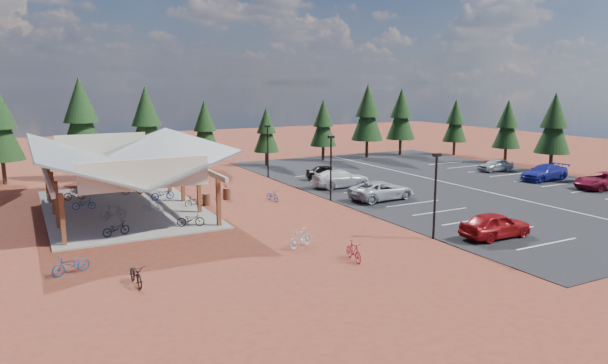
# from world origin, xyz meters

# --- Properties ---
(ground) EXTENTS (140.00, 140.00, 0.00)m
(ground) POSITION_xyz_m (0.00, 0.00, 0.00)
(ground) COLOR maroon
(ground) RESTS_ON ground
(asphalt_lot) EXTENTS (27.00, 44.00, 0.04)m
(asphalt_lot) POSITION_xyz_m (18.50, 3.00, 0.02)
(asphalt_lot) COLOR black
(asphalt_lot) RESTS_ON ground
(concrete_pad) EXTENTS (10.60, 18.60, 0.10)m
(concrete_pad) POSITION_xyz_m (-10.00, 7.00, 0.05)
(concrete_pad) COLOR gray
(concrete_pad) RESTS_ON ground
(bike_pavilion) EXTENTS (11.65, 19.40, 4.97)m
(bike_pavilion) POSITION_xyz_m (-10.00, 7.00, 3.82)
(bike_pavilion) COLOR maroon
(bike_pavilion) RESTS_ON concrete_pad
(lamp_post_0) EXTENTS (0.50, 0.25, 5.14)m
(lamp_post_0) POSITION_xyz_m (5.00, -10.00, 2.98)
(lamp_post_0) COLOR black
(lamp_post_0) RESTS_ON ground
(lamp_post_1) EXTENTS (0.50, 0.25, 5.14)m
(lamp_post_1) POSITION_xyz_m (5.00, 2.00, 2.98)
(lamp_post_1) COLOR black
(lamp_post_1) RESTS_ON ground
(lamp_post_2) EXTENTS (0.50, 0.25, 5.14)m
(lamp_post_2) POSITION_xyz_m (5.00, 14.00, 2.98)
(lamp_post_2) COLOR black
(lamp_post_2) RESTS_ON ground
(trash_bin_0) EXTENTS (0.60, 0.60, 0.90)m
(trash_bin_0) POSITION_xyz_m (-4.15, 5.09, 0.45)
(trash_bin_0) COLOR #502E1C
(trash_bin_0) RESTS_ON ground
(trash_bin_1) EXTENTS (0.60, 0.60, 0.90)m
(trash_bin_1) POSITION_xyz_m (-2.06, 6.34, 0.45)
(trash_bin_1) COLOR #502E1C
(trash_bin_1) RESTS_ON ground
(pine_2) EXTENTS (4.20, 4.20, 9.78)m
(pine_2) POSITION_xyz_m (-10.98, 21.40, 5.98)
(pine_2) COLOR #382314
(pine_2) RESTS_ON ground
(pine_3) EXTENTS (3.81, 3.81, 8.88)m
(pine_3) POSITION_xyz_m (-5.00, 21.04, 5.42)
(pine_3) COLOR #382314
(pine_3) RESTS_ON ground
(pine_4) EXTENTS (3.18, 3.18, 7.41)m
(pine_4) POSITION_xyz_m (1.22, 21.83, 4.52)
(pine_4) COLOR #382314
(pine_4) RESTS_ON ground
(pine_5) EXTENTS (2.82, 2.82, 6.57)m
(pine_5) POSITION_xyz_m (8.02, 21.12, 4.00)
(pine_5) COLOR #382314
(pine_5) RESTS_ON ground
(pine_6) EXTENTS (3.13, 3.13, 7.30)m
(pine_6) POSITION_xyz_m (15.74, 21.85, 4.45)
(pine_6) COLOR #382314
(pine_6) RESTS_ON ground
(pine_7) EXTENTS (3.90, 3.90, 9.08)m
(pine_7) POSITION_xyz_m (21.72, 21.36, 5.54)
(pine_7) COLOR #382314
(pine_7) RESTS_ON ground
(pine_8) EXTENTS (3.67, 3.67, 8.55)m
(pine_8) POSITION_xyz_m (27.01, 21.53, 5.22)
(pine_8) COLOR #382314
(pine_8) RESTS_ON ground
(pine_11) EXTENTS (3.54, 3.54, 8.25)m
(pine_11) POSITION_xyz_m (32.42, 3.28, 5.04)
(pine_11) COLOR #382314
(pine_11) RESTS_ON ground
(pine_12) EXTENTS (3.15, 3.15, 7.34)m
(pine_12) POSITION_xyz_m (33.48, 10.20, 4.48)
(pine_12) COLOR #382314
(pine_12) RESTS_ON ground
(pine_13) EXTENTS (3.06, 3.06, 7.13)m
(pine_13) POSITION_xyz_m (33.31, 18.42, 4.35)
(pine_13) COLOR #382314
(pine_13) RESTS_ON ground
(bike_0) EXTENTS (1.75, 0.96, 0.87)m
(bike_0) POSITION_xyz_m (-11.68, -0.80, 0.54)
(bike_0) COLOR black
(bike_0) RESTS_ON concrete_pad
(bike_1) EXTENTS (1.69, 0.52, 1.01)m
(bike_1) POSITION_xyz_m (-11.19, 3.36, 0.60)
(bike_1) COLOR gray
(bike_1) RESTS_ON concrete_pad
(bike_2) EXTENTS (1.73, 0.91, 0.86)m
(bike_2) POSITION_xyz_m (-12.61, 7.41, 0.53)
(bike_2) COLOR #183A98
(bike_2) RESTS_ON concrete_pad
(bike_3) EXTENTS (1.69, 0.56, 1.00)m
(bike_3) POSITION_xyz_m (-12.86, 11.23, 0.60)
(bike_3) COLOR maroon
(bike_3) RESTS_ON concrete_pad
(bike_4) EXTENTS (1.83, 1.11, 0.91)m
(bike_4) POSITION_xyz_m (-7.09, -0.80, 0.55)
(bike_4) COLOR black
(bike_4) RESTS_ON concrete_pad
(bike_5) EXTENTS (1.55, 0.51, 0.92)m
(bike_5) POSITION_xyz_m (-8.45, 4.06, 0.56)
(bike_5) COLOR #9B9EA4
(bike_5) RESTS_ON concrete_pad
(bike_6) EXTENTS (1.85, 0.73, 0.95)m
(bike_6) POSITION_xyz_m (-6.74, 8.11, 0.58)
(bike_6) COLOR navy
(bike_6) RESTS_ON concrete_pad
(bike_7) EXTENTS (1.93, 0.89, 1.12)m
(bike_7) POSITION_xyz_m (-8.39, 11.39, 0.66)
(bike_7) COLOR #9D3119
(bike_7) RESTS_ON concrete_pad
(bike_8) EXTENTS (0.79, 1.96, 1.01)m
(bike_8) POSITION_xyz_m (-12.17, -9.38, 0.50)
(bike_8) COLOR black
(bike_8) RESTS_ON ground
(bike_10) EXTENTS (1.97, 1.24, 0.98)m
(bike_10) POSITION_xyz_m (-14.67, -6.40, 0.49)
(bike_10) COLOR navy
(bike_10) RESTS_ON ground
(bike_11) EXTENTS (0.71, 1.78, 1.04)m
(bike_11) POSITION_xyz_m (-1.45, -11.20, 0.52)
(bike_11) COLOR maroon
(bike_11) RESTS_ON ground
(bike_13) EXTENTS (1.92, 1.19, 1.12)m
(bike_13) POSITION_xyz_m (-2.83, -7.86, 0.56)
(bike_13) COLOR #9DA2A6
(bike_13) RESTS_ON ground
(bike_14) EXTENTS (0.76, 1.72, 0.88)m
(bike_14) POSITION_xyz_m (0.95, 4.14, 0.44)
(bike_14) COLOR #1C3C98
(bike_14) RESTS_ON ground
(bike_15) EXTENTS (1.20, 1.50, 0.91)m
(bike_15) POSITION_xyz_m (-1.52, 8.25, 0.46)
(bike_15) COLOR maroon
(bike_15) RESTS_ON ground
(bike_16) EXTENTS (1.76, 0.90, 0.88)m
(bike_16) POSITION_xyz_m (-5.05, 5.00, 0.44)
(bike_16) COLOR black
(bike_16) RESTS_ON ground
(car_0) EXTENTS (4.59, 1.90, 1.55)m
(car_0) POSITION_xyz_m (8.33, -11.63, 0.82)
(car_0) COLOR maroon
(car_0) RESTS_ON asphalt_lot
(car_2) EXTENTS (5.54, 2.82, 1.50)m
(car_2) POSITION_xyz_m (8.70, 0.32, 0.79)
(car_2) COLOR #B1B3B9
(car_2) RESTS_ON asphalt_lot
(car_3) EXTENTS (5.49, 2.56, 1.55)m
(car_3) POSITION_xyz_m (8.63, 6.31, 0.82)
(car_3) COLOR silver
(car_3) RESTS_ON asphalt_lot
(car_4) EXTENTS (4.33, 2.44, 1.39)m
(car_4) POSITION_xyz_m (9.56, 10.24, 0.74)
(car_4) COLOR black
(car_4) RESTS_ON asphalt_lot
(car_6) EXTENTS (5.57, 3.11, 1.47)m
(car_6) POSITION_xyz_m (28.39, -5.16, 0.78)
(car_6) COLOR maroon
(car_6) RESTS_ON asphalt_lot
(car_7) EXTENTS (5.25, 2.29, 1.50)m
(car_7) POSITION_xyz_m (27.53, 0.15, 0.79)
(car_7) COLOR navy
(car_7) RESTS_ON asphalt_lot
(car_8) EXTENTS (4.02, 1.89, 1.33)m
(car_8) POSITION_xyz_m (27.60, 6.23, 0.71)
(car_8) COLOR #A0A5A9
(car_8) RESTS_ON asphalt_lot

